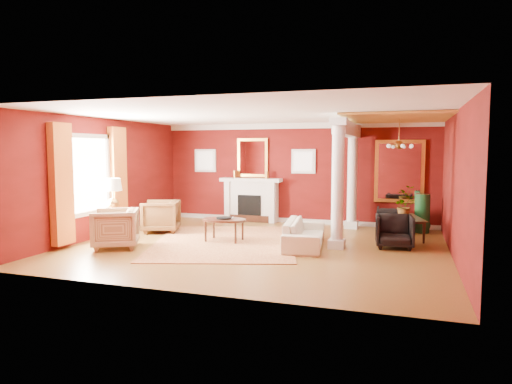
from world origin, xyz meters
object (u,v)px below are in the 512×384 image
(coffee_table, at_px, (224,221))
(sofa, at_px, (304,229))
(armchair_leopard, at_px, (161,215))
(armchair_stripe, at_px, (115,226))
(dining_table, at_px, (404,221))
(side_table, at_px, (113,199))

(coffee_table, bearing_deg, sofa, 0.67)
(sofa, distance_m, armchair_leopard, 3.98)
(armchair_leopard, distance_m, armchair_stripe, 2.03)
(armchair_stripe, bearing_deg, armchair_leopard, 153.74)
(armchair_stripe, distance_m, dining_table, 6.74)
(coffee_table, height_order, side_table, side_table)
(coffee_table, relative_size, dining_table, 0.73)
(sofa, relative_size, armchair_leopard, 2.20)
(armchair_stripe, height_order, side_table, side_table)
(armchair_leopard, xyz_separation_m, side_table, (-0.55, -1.24, 0.52))
(side_table, xyz_separation_m, dining_table, (6.54, 2.40, -0.57))
(sofa, height_order, dining_table, dining_table)
(side_table, bearing_deg, dining_table, 20.17)
(armchair_stripe, height_order, dining_table, armchair_stripe)
(armchair_stripe, xyz_separation_m, coffee_table, (1.98, 1.41, 0.01))
(sofa, xyz_separation_m, dining_table, (2.07, 1.76, 0.01))
(armchair_stripe, bearing_deg, sofa, 82.37)
(dining_table, bearing_deg, sofa, 117.19)
(coffee_table, xyz_separation_m, dining_table, (3.96, 1.78, -0.08))
(armchair_stripe, xyz_separation_m, side_table, (-0.61, 0.79, 0.51))
(armchair_leopard, bearing_deg, coffee_table, 53.58)
(armchair_leopard, relative_size, dining_table, 0.63)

